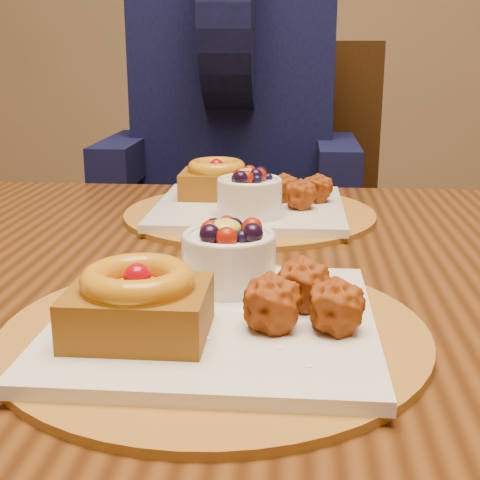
{
  "coord_description": "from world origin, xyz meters",
  "views": [
    {
      "loc": [
        0.01,
        -0.71,
        1.0
      ],
      "look_at": [
        -0.04,
        -0.11,
        0.83
      ],
      "focal_mm": 50.0,
      "sensor_mm": 36.0,
      "label": 1
    }
  ],
  "objects_px": {
    "place_setting_near": "(212,306)",
    "place_setting_far": "(248,201)",
    "chair_far": "(275,231)",
    "dining_table": "(237,320)",
    "diner": "(234,93)"
  },
  "relations": [
    {
      "from": "chair_far",
      "to": "place_setting_far",
      "type": "bearing_deg",
      "value": -87.21
    },
    {
      "from": "dining_table",
      "to": "place_setting_near",
      "type": "xyz_separation_m",
      "value": [
        -0.0,
        -0.21,
        0.1
      ]
    },
    {
      "from": "dining_table",
      "to": "place_setting_near",
      "type": "distance_m",
      "value": 0.24
    },
    {
      "from": "place_setting_far",
      "to": "chair_far",
      "type": "relative_size",
      "value": 0.37
    },
    {
      "from": "place_setting_near",
      "to": "chair_far",
      "type": "xyz_separation_m",
      "value": [
        0.02,
        1.04,
        -0.22
      ]
    },
    {
      "from": "chair_far",
      "to": "diner",
      "type": "height_order",
      "value": "diner"
    },
    {
      "from": "place_setting_near",
      "to": "chair_far",
      "type": "bearing_deg",
      "value": 88.67
    },
    {
      "from": "dining_table",
      "to": "chair_far",
      "type": "bearing_deg",
      "value": 88.54
    },
    {
      "from": "place_setting_near",
      "to": "diner",
      "type": "xyz_separation_m",
      "value": [
        -0.07,
        0.93,
        0.13
      ]
    },
    {
      "from": "place_setting_near",
      "to": "place_setting_far",
      "type": "height_order",
      "value": "place_setting_near"
    },
    {
      "from": "place_setting_near",
      "to": "chair_far",
      "type": "distance_m",
      "value": 1.07
    },
    {
      "from": "place_setting_far",
      "to": "diner",
      "type": "height_order",
      "value": "diner"
    },
    {
      "from": "diner",
      "to": "dining_table",
      "type": "bearing_deg",
      "value": -103.3
    },
    {
      "from": "place_setting_near",
      "to": "place_setting_far",
      "type": "bearing_deg",
      "value": 89.98
    },
    {
      "from": "chair_far",
      "to": "diner",
      "type": "bearing_deg",
      "value": -123.01
    }
  ]
}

